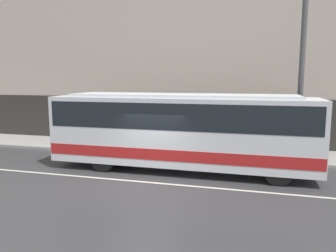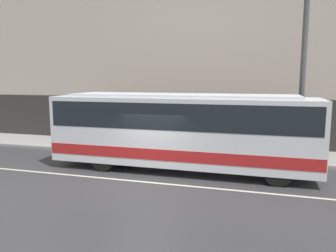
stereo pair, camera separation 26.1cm
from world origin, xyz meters
TOP-DOWN VIEW (x-y plane):
  - ground_plane at (0.00, 0.00)m, footprint 60.00×60.00m
  - sidewalk at (0.00, 5.59)m, footprint 60.00×3.18m
  - building_facade at (0.00, 7.32)m, footprint 60.00×0.35m
  - lane_stripe at (0.00, 0.00)m, footprint 54.00×0.14m
  - transit_bus at (0.84, 2.06)m, footprint 11.05×2.61m
  - utility_pole_near at (5.78, 4.64)m, footprint 0.25×0.25m
  - pedestrian_waiting at (0.03, 4.72)m, footprint 0.36×0.36m

SIDE VIEW (x-z plane):
  - ground_plane at x=0.00m, z-range 0.00..0.00m
  - lane_stripe at x=0.00m, z-range 0.00..0.01m
  - sidewalk at x=0.00m, z-range 0.00..0.12m
  - pedestrian_waiting at x=0.03m, z-range 0.06..1.63m
  - transit_bus at x=0.84m, z-range 0.21..3.45m
  - utility_pole_near at x=5.78m, z-range 0.12..7.34m
  - building_facade at x=0.00m, z-range -0.21..13.32m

